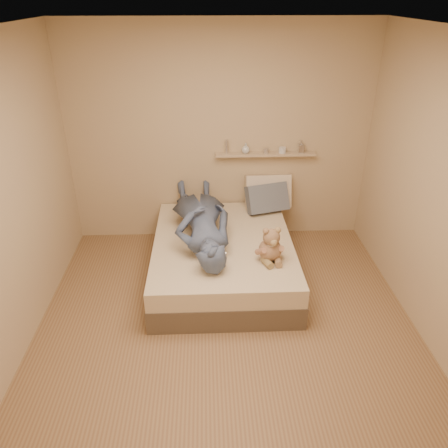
{
  "coord_description": "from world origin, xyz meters",
  "views": [
    {
      "loc": [
        -0.16,
        -3.13,
        2.83
      ],
      "look_at": [
        0.0,
        0.65,
        0.8
      ],
      "focal_mm": 35.0,
      "sensor_mm": 36.0,
      "label": 1
    }
  ],
  "objects_px": {
    "dark_plush": "(190,207)",
    "pillow_grey": "(267,198)",
    "game_console": "(217,255)",
    "person": "(201,219)",
    "bed": "(223,258)",
    "teddy_bear": "(271,247)",
    "wall_shelf": "(266,154)",
    "pillow_cream": "(268,191)"
  },
  "relations": [
    {
      "from": "bed",
      "to": "wall_shelf",
      "type": "relative_size",
      "value": 1.58
    },
    {
      "from": "bed",
      "to": "person",
      "type": "distance_m",
      "value": 0.5
    },
    {
      "from": "game_console",
      "to": "person",
      "type": "relative_size",
      "value": 0.11
    },
    {
      "from": "game_console",
      "to": "teddy_bear",
      "type": "distance_m",
      "value": 0.55
    },
    {
      "from": "teddy_bear",
      "to": "person",
      "type": "xyz_separation_m",
      "value": [
        -0.68,
        0.53,
        0.05
      ]
    },
    {
      "from": "teddy_bear",
      "to": "dark_plush",
      "type": "xyz_separation_m",
      "value": [
        -0.82,
        1.0,
        -0.03
      ]
    },
    {
      "from": "wall_shelf",
      "to": "bed",
      "type": "bearing_deg",
      "value": -121.18
    },
    {
      "from": "bed",
      "to": "teddy_bear",
      "type": "bearing_deg",
      "value": -42.55
    },
    {
      "from": "dark_plush",
      "to": "wall_shelf",
      "type": "distance_m",
      "value": 1.1
    },
    {
      "from": "pillow_grey",
      "to": "game_console",
      "type": "bearing_deg",
      "value": -117.65
    },
    {
      "from": "bed",
      "to": "person",
      "type": "bearing_deg",
      "value": 153.56
    },
    {
      "from": "dark_plush",
      "to": "wall_shelf",
      "type": "bearing_deg",
      "value": 19.52
    },
    {
      "from": "pillow_cream",
      "to": "person",
      "type": "height_order",
      "value": "pillow_cream"
    },
    {
      "from": "pillow_grey",
      "to": "dark_plush",
      "type": "bearing_deg",
      "value": -173.54
    },
    {
      "from": "teddy_bear",
      "to": "game_console",
      "type": "bearing_deg",
      "value": -167.09
    },
    {
      "from": "pillow_cream",
      "to": "person",
      "type": "bearing_deg",
      "value": -138.92
    },
    {
      "from": "pillow_grey",
      "to": "wall_shelf",
      "type": "relative_size",
      "value": 0.42
    },
    {
      "from": "pillow_cream",
      "to": "wall_shelf",
      "type": "relative_size",
      "value": 0.46
    },
    {
      "from": "teddy_bear",
      "to": "dark_plush",
      "type": "height_order",
      "value": "teddy_bear"
    },
    {
      "from": "person",
      "to": "wall_shelf",
      "type": "distance_m",
      "value": 1.2
    },
    {
      "from": "person",
      "to": "dark_plush",
      "type": "bearing_deg",
      "value": -81.46
    },
    {
      "from": "teddy_bear",
      "to": "wall_shelf",
      "type": "height_order",
      "value": "wall_shelf"
    },
    {
      "from": "bed",
      "to": "pillow_cream",
      "type": "bearing_deg",
      "value": 54.54
    },
    {
      "from": "bed",
      "to": "wall_shelf",
      "type": "height_order",
      "value": "wall_shelf"
    },
    {
      "from": "pillow_cream",
      "to": "wall_shelf",
      "type": "xyz_separation_m",
      "value": [
        -0.04,
        0.08,
        0.45
      ]
    },
    {
      "from": "game_console",
      "to": "wall_shelf",
      "type": "distance_m",
      "value": 1.66
    },
    {
      "from": "person",
      "to": "teddy_bear",
      "type": "bearing_deg",
      "value": 134.82
    },
    {
      "from": "teddy_bear",
      "to": "pillow_cream",
      "type": "relative_size",
      "value": 0.69
    },
    {
      "from": "game_console",
      "to": "dark_plush",
      "type": "distance_m",
      "value": 1.16
    },
    {
      "from": "wall_shelf",
      "to": "person",
      "type": "bearing_deg",
      "value": -134.46
    },
    {
      "from": "bed",
      "to": "teddy_bear",
      "type": "relative_size",
      "value": 5.03
    },
    {
      "from": "pillow_cream",
      "to": "person",
      "type": "relative_size",
      "value": 0.33
    },
    {
      "from": "bed",
      "to": "person",
      "type": "height_order",
      "value": "person"
    },
    {
      "from": "game_console",
      "to": "teddy_bear",
      "type": "relative_size",
      "value": 0.5
    },
    {
      "from": "bed",
      "to": "person",
      "type": "relative_size",
      "value": 1.13
    },
    {
      "from": "teddy_bear",
      "to": "pillow_grey",
      "type": "bearing_deg",
      "value": 84.36
    },
    {
      "from": "dark_plush",
      "to": "pillow_cream",
      "type": "relative_size",
      "value": 0.51
    },
    {
      "from": "game_console",
      "to": "person",
      "type": "bearing_deg",
      "value": 102.87
    },
    {
      "from": "dark_plush",
      "to": "pillow_grey",
      "type": "height_order",
      "value": "pillow_grey"
    },
    {
      "from": "game_console",
      "to": "wall_shelf",
      "type": "relative_size",
      "value": 0.16
    },
    {
      "from": "dark_plush",
      "to": "wall_shelf",
      "type": "xyz_separation_m",
      "value": [
        0.91,
        0.32,
        0.53
      ]
    },
    {
      "from": "teddy_bear",
      "to": "wall_shelf",
      "type": "bearing_deg",
      "value": 85.89
    }
  ]
}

